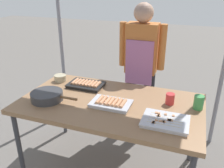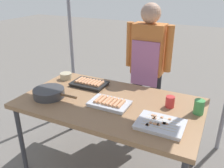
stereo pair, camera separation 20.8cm
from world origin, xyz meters
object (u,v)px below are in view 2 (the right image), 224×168
Objects in this scene: drink_cup_by_wok at (199,107)px; stall_table at (110,107)px; tray_pork_links at (89,83)px; condiment_bowl at (66,76)px; tray_grilled_sausages at (109,103)px; tray_meat_skewers at (160,124)px; drink_cup_near_edge at (170,102)px; vendor_woman at (148,62)px; cooking_wok at (49,93)px.

stall_table is at bearing -170.05° from drink_cup_by_wok.
drink_cup_by_wok is at bearing 9.95° from stall_table.
tray_pork_links is 1.08m from drink_cup_by_wok.
stall_table is 0.42m from tray_pork_links.
tray_grilled_sausages is at bearing -25.27° from condiment_bowl.
tray_pork_links reaches higher than tray_meat_skewers.
drink_cup_near_edge reaches higher than condiment_bowl.
condiment_bowl is 0.08× the size of vendor_woman.
vendor_woman is at bearing 85.80° from tray_grilled_sausages.
tray_meat_skewers is at bearing -88.56° from drink_cup_near_edge.
drink_cup_near_edge is 0.06× the size of vendor_woman.
tray_meat_skewers is 0.39m from drink_cup_by_wok.
condiment_bowl is (-0.69, 0.33, 0.01)m from tray_grilled_sausages.
cooking_wok is at bearing -163.66° from stall_table.
tray_pork_links is (-0.34, 0.23, 0.08)m from stall_table.
cooking_wok is at bearing -170.58° from tray_grilled_sausages.
drink_cup_by_wok is at bearing 54.54° from tray_meat_skewers.
cooking_wok is at bearing 178.46° from tray_meat_skewers.
tray_grilled_sausages is 0.49m from tray_meat_skewers.
drink_cup_by_wok is 0.08× the size of vendor_woman.
tray_meat_skewers is 1.05m from cooking_wok.
drink_cup_by_wok reaches higher than drink_cup_near_edge.
vendor_woman reaches higher than cooking_wok.
tray_meat_skewers is at bearing -14.47° from tray_grilled_sausages.
drink_cup_by_wok reaches higher than tray_grilled_sausages.
tray_grilled_sausages reaches higher than tray_meat_skewers.
tray_grilled_sausages is 0.58m from cooking_wok.
vendor_woman is (-0.64, 0.64, 0.09)m from drink_cup_by_wok.
vendor_woman is at bearing 113.67° from tray_meat_skewers.
drink_cup_near_edge is at bearing -6.16° from condiment_bowl.
drink_cup_near_edge is at bearing 91.44° from tray_meat_skewers.
drink_cup_by_wok is at bearing -5.21° from tray_pork_links.
tray_grilled_sausages is 2.87× the size of drink_cup_by_wok.
tray_meat_skewers is 0.33m from drink_cup_near_edge.
vendor_woman is (-0.42, 0.95, 0.14)m from tray_meat_skewers.
vendor_woman is at bearing 55.52° from cooking_wok.
stall_table is at bearing -33.40° from tray_pork_links.
tray_grilled_sausages is at bearing 85.80° from vendor_woman.
cooking_wok reaches higher than tray_pork_links.
tray_meat_skewers is at bearing 113.67° from vendor_woman.
drink_cup_by_wok reaches higher than stall_table.
vendor_woman is at bearing 135.28° from drink_cup_by_wok.
vendor_woman is at bearing 33.48° from condiment_bowl.
cooking_wok is 4.63× the size of drink_cup_near_edge.
stall_table is 0.55m from tray_meat_skewers.
condiment_bowl is 1.17m from drink_cup_near_edge.
stall_table is 16.65× the size of drink_cup_near_edge.
tray_meat_skewers is 1.05m from vendor_woman.
drink_cup_near_edge is at bearing 123.17° from vendor_woman.
tray_meat_skewers is 0.95m from tray_pork_links.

